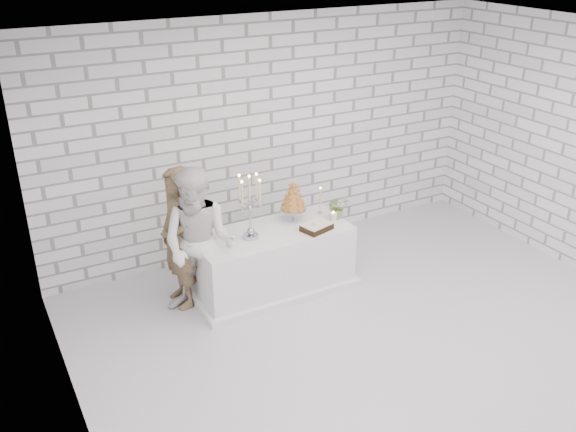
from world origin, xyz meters
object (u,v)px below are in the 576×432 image
object	(u,v)px
groom	(178,238)
croquembouche	(293,201)
bride	(199,245)
candelabra	(250,207)
cake_table	(272,260)

from	to	relation	value
groom	croquembouche	world-z (taller)	groom
bride	candelabra	world-z (taller)	bride
groom	candelabra	size ratio (longest dim) A/B	2.16
cake_table	candelabra	size ratio (longest dim) A/B	2.39
candelabra	croquembouche	distance (m)	0.68
cake_table	candelabra	bearing A→B (deg)	-171.03
groom	bride	size ratio (longest dim) A/B	0.96
bride	candelabra	distance (m)	0.69
cake_table	bride	xyz separation A→B (m)	(-0.91, -0.09, 0.47)
bride	candelabra	size ratio (longest dim) A/B	2.24
groom	croquembouche	size ratio (longest dim) A/B	3.31
groom	bride	distance (m)	0.33
cake_table	groom	size ratio (longest dim) A/B	1.11
bride	candelabra	bearing A→B (deg)	47.08
cake_table	croquembouche	world-z (taller)	croquembouche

